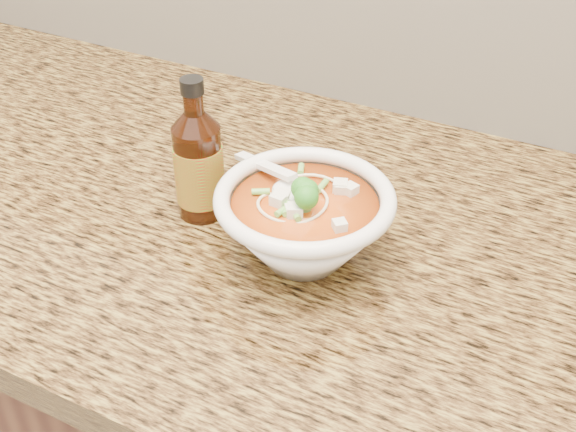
% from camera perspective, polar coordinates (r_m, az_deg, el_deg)
% --- Properties ---
extents(counter_slab, '(4.00, 0.68, 0.04)m').
position_cam_1_polar(counter_slab, '(0.89, -0.43, -0.83)').
color(counter_slab, olive).
rests_on(counter_slab, cabinet).
extents(soup_bowl, '(0.21, 0.19, 0.11)m').
position_cam_1_polar(soup_bowl, '(0.78, 1.30, -0.65)').
color(soup_bowl, white).
rests_on(soup_bowl, counter_slab).
extents(hot_sauce_bottle, '(0.06, 0.06, 0.18)m').
position_cam_1_polar(hot_sauce_bottle, '(0.85, -7.07, 3.98)').
color(hot_sauce_bottle, '#3A1707').
rests_on(hot_sauce_bottle, counter_slab).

